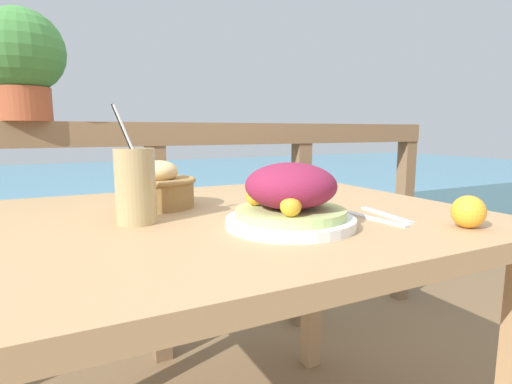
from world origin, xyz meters
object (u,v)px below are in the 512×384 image
at_px(salad_plate, 291,199).
at_px(bread_basket, 160,188).
at_px(drink_glass, 135,186).
at_px(potted_plant, 22,58).

distance_m(salad_plate, bread_basket, 0.38).
xyz_separation_m(drink_glass, potted_plant, (-0.22, 0.72, 0.35)).
xyz_separation_m(drink_glass, bread_basket, (0.09, 0.16, -0.03)).
xyz_separation_m(salad_plate, drink_glass, (-0.27, 0.17, 0.02)).
xyz_separation_m(salad_plate, potted_plant, (-0.50, 0.89, 0.38)).
relative_size(salad_plate, bread_basket, 1.44).
xyz_separation_m(salad_plate, bread_basket, (-0.19, 0.33, -0.01)).
relative_size(salad_plate, potted_plant, 0.72).
distance_m(drink_glass, potted_plant, 0.83).
height_order(salad_plate, drink_glass, drink_glass).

